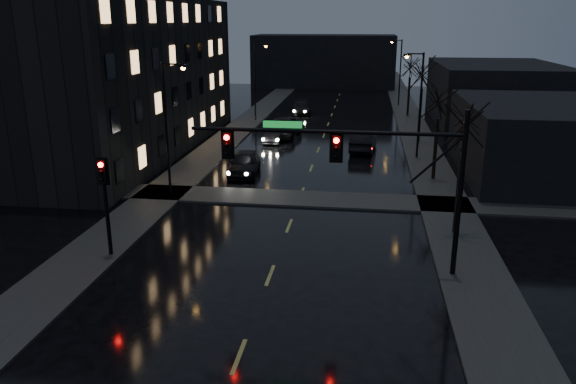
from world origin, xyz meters
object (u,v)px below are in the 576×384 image
(oncoming_car_b, at_px, (274,134))
(oncoming_car_d, at_px, (302,108))
(oncoming_car_c, at_px, (283,127))
(lead_car, at_px, (363,141))
(oncoming_car_a, at_px, (244,163))

(oncoming_car_b, distance_m, oncoming_car_d, 15.52)
(oncoming_car_b, height_order, oncoming_car_c, oncoming_car_c)
(oncoming_car_d, bearing_deg, oncoming_car_c, -99.25)
(lead_car, bearing_deg, oncoming_car_a, 51.65)
(oncoming_car_d, bearing_deg, oncoming_car_b, -100.39)
(oncoming_car_c, height_order, oncoming_car_d, oncoming_car_c)
(oncoming_car_a, height_order, oncoming_car_c, oncoming_car_a)
(oncoming_car_d, bearing_deg, lead_car, -76.37)
(oncoming_car_b, bearing_deg, oncoming_car_d, 88.76)
(oncoming_car_b, relative_size, lead_car, 0.80)
(oncoming_car_a, bearing_deg, lead_car, 42.56)
(oncoming_car_a, height_order, lead_car, lead_car)
(lead_car, bearing_deg, oncoming_car_d, -63.10)
(oncoming_car_b, relative_size, oncoming_car_c, 0.70)
(oncoming_car_a, relative_size, oncoming_car_c, 0.82)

